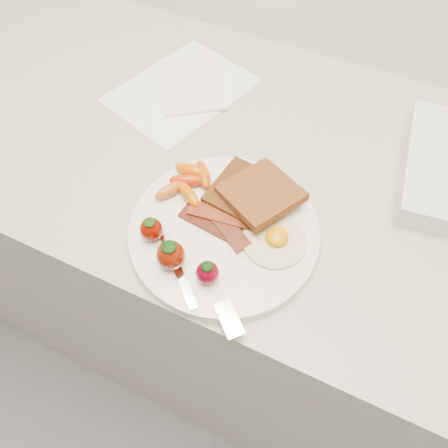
% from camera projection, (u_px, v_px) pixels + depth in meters
% --- Properties ---
extents(counter, '(2.00, 0.60, 0.90)m').
position_uv_depth(counter, '(262.00, 284.00, 1.08)').
color(counter, gray).
rests_on(counter, ground).
extents(plate, '(0.27, 0.27, 0.02)m').
position_uv_depth(plate, '(224.00, 231.00, 0.62)').
color(plate, white).
rests_on(plate, counter).
extents(toast_lower, '(0.11, 0.11, 0.01)m').
position_uv_depth(toast_lower, '(246.00, 193.00, 0.64)').
color(toast_lower, '#35210A').
rests_on(toast_lower, plate).
extents(toast_upper, '(0.13, 0.13, 0.02)m').
position_uv_depth(toast_upper, '(261.00, 193.00, 0.62)').
color(toast_upper, '#4E260A').
rests_on(toast_upper, toast_lower).
extents(fried_egg, '(0.11, 0.11, 0.02)m').
position_uv_depth(fried_egg, '(275.00, 240.00, 0.60)').
color(fried_egg, white).
rests_on(fried_egg, plate).
extents(bacon_strips, '(0.11, 0.07, 0.01)m').
position_uv_depth(bacon_strips, '(219.00, 221.00, 0.62)').
color(bacon_strips, black).
rests_on(bacon_strips, plate).
extents(baby_carrots, '(0.08, 0.10, 0.02)m').
position_uv_depth(baby_carrots, '(189.00, 181.00, 0.65)').
color(baby_carrots, '#B82607').
rests_on(baby_carrots, plate).
extents(strawberries, '(0.13, 0.06, 0.05)m').
position_uv_depth(strawberries, '(174.00, 252.00, 0.57)').
color(strawberries, '#5F0800').
rests_on(strawberries, plate).
extents(fork, '(0.16, 0.10, 0.00)m').
position_uv_depth(fork, '(200.00, 291.00, 0.56)').
color(fork, silver).
rests_on(fork, plate).
extents(paper_sheet, '(0.25, 0.29, 0.00)m').
position_uv_depth(paper_sheet, '(182.00, 90.00, 0.80)').
color(paper_sheet, white).
rests_on(paper_sheet, counter).
extents(notepad, '(0.18, 0.19, 0.01)m').
position_uv_depth(notepad, '(192.00, 84.00, 0.81)').
color(notepad, white).
rests_on(notepad, paper_sheet).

